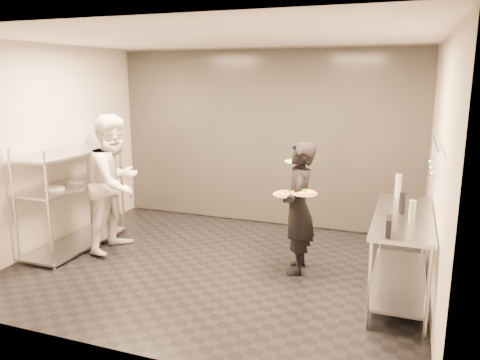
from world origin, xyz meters
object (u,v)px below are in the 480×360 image
(pizza_plate_far, at_px, (304,193))
(bottle_green, at_px, (398,185))
(prep_counter, at_px, (402,241))
(pizza_plate_near, at_px, (286,194))
(pass_rack, at_px, (73,194))
(chef, at_px, (115,183))
(pos_monitor, at_px, (389,226))
(salad_plate, at_px, (296,160))
(bottle_clear, at_px, (412,211))
(bottle_dark, at_px, (402,203))
(waiter, at_px, (298,208))

(pizza_plate_far, height_order, bottle_green, bottle_green)
(prep_counter, bearing_deg, pizza_plate_far, 177.80)
(pizza_plate_near, distance_m, pizza_plate_far, 0.24)
(pass_rack, distance_m, bottle_green, 4.33)
(chef, relative_size, pos_monitor, 8.15)
(pass_rack, bearing_deg, salad_plate, 9.90)
(pos_monitor, xyz_separation_m, bottle_clear, (0.20, 0.50, 0.03))
(salad_plate, relative_size, bottle_dark, 1.23)
(prep_counter, bearing_deg, bottle_clear, -70.19)
(waiter, relative_size, pizza_plate_far, 5.45)
(bottle_clear, bearing_deg, pass_rack, 177.19)
(pizza_plate_near, height_order, bottle_clear, bottle_clear)
(waiter, height_order, bottle_green, waiter)
(pizza_plate_near, distance_m, pos_monitor, 1.45)
(pass_rack, bearing_deg, bottle_dark, 0.53)
(prep_counter, bearing_deg, chef, 177.69)
(bottle_green, bearing_deg, bottle_dark, -84.99)
(prep_counter, xyz_separation_m, bottle_green, (-0.09, 0.80, 0.43))
(prep_counter, height_order, chef, chef)
(pizza_plate_near, bearing_deg, chef, 178.57)
(chef, bearing_deg, bottle_dark, -90.54)
(prep_counter, relative_size, pizza_plate_far, 6.09)
(chef, xyz_separation_m, pizza_plate_near, (2.41, -0.06, 0.08))
(salad_plate, bearing_deg, pass_rack, -170.10)
(salad_plate, height_order, bottle_clear, salad_plate)
(pass_rack, relative_size, salad_plate, 5.56)
(bottle_green, relative_size, bottle_dark, 1.18)
(bottle_clear, xyz_separation_m, bottle_dark, (-0.10, 0.26, 0.01))
(pass_rack, xyz_separation_m, pos_monitor, (4.21, -0.72, 0.23))
(pass_rack, relative_size, prep_counter, 0.89)
(waiter, height_order, bottle_clear, waiter)
(pizza_plate_near, bearing_deg, pizza_plate_far, -11.88)
(pos_monitor, distance_m, bottle_clear, 0.54)
(pizza_plate_far, distance_m, pos_monitor, 1.23)
(pos_monitor, bearing_deg, waiter, 138.11)
(prep_counter, relative_size, chef, 0.96)
(bottle_dark, bearing_deg, waiter, 170.04)
(pass_rack, bearing_deg, prep_counter, 0.03)
(pizza_plate_far, bearing_deg, salad_plate, 114.44)
(pass_rack, height_order, salad_plate, pass_rack)
(chef, bearing_deg, pizza_plate_near, -90.22)
(pizza_plate_far, relative_size, bottle_dark, 1.26)
(waiter, bearing_deg, pizza_plate_near, -45.69)
(pos_monitor, bearing_deg, chef, 166.30)
(prep_counter, relative_size, bottle_dark, 7.70)
(waiter, bearing_deg, bottle_clear, 62.30)
(prep_counter, height_order, bottle_dark, bottle_dark)
(pizza_plate_near, bearing_deg, pass_rack, -178.23)
(pizza_plate_near, distance_m, bottle_green, 1.42)
(bottle_dark, bearing_deg, pizza_plate_far, 179.73)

